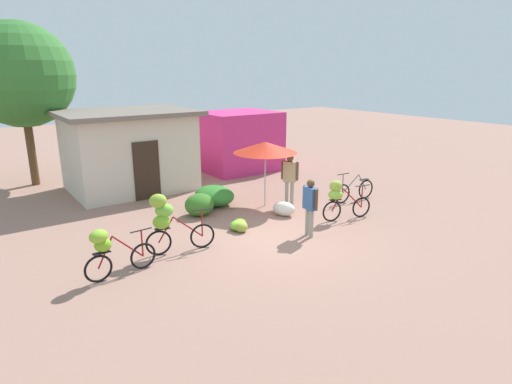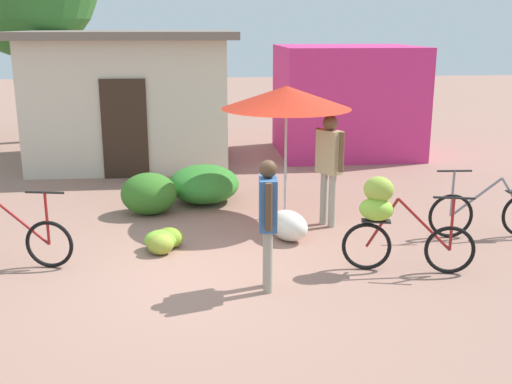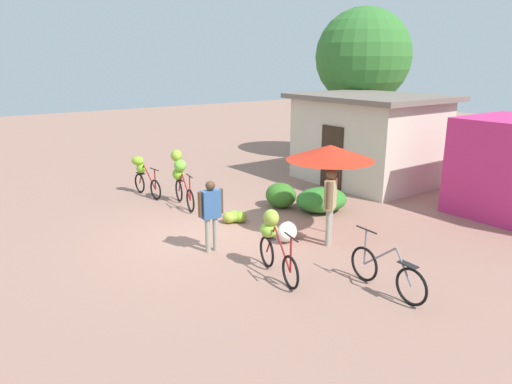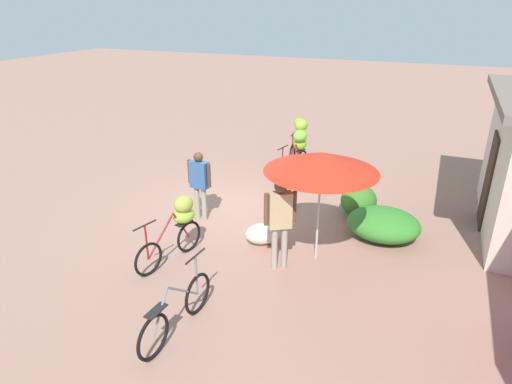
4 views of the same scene
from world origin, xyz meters
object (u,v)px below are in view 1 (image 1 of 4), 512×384
(produce_sack, at_px, (284,209))
(person_vendor, at_px, (310,202))
(bicycle_leftmost, at_px, (109,248))
(banana_pile_on_ground, at_px, (239,225))
(bicycle_near_pile, at_px, (166,218))
(bicycle_by_shop, at_px, (354,190))
(building_low, at_px, (129,150))
(bicycle_center_loaded, at_px, (340,197))
(tree_behind_building, at_px, (20,75))
(person_bystander, at_px, (290,175))
(market_umbrella, at_px, (265,147))
(shop_pink, at_px, (238,141))

(produce_sack, height_order, person_vendor, person_vendor)
(bicycle_leftmost, relative_size, banana_pile_on_ground, 2.54)
(bicycle_near_pile, height_order, bicycle_by_shop, bicycle_near_pile)
(bicycle_by_shop, xyz_separation_m, person_vendor, (-3.41, -1.53, 0.59))
(building_low, bearing_deg, produce_sack, -64.74)
(bicycle_center_loaded, bearing_deg, person_vendor, -164.53)
(building_low, distance_m, person_vendor, 7.76)
(tree_behind_building, distance_m, bicycle_near_pile, 9.70)
(produce_sack, bearing_deg, person_bystander, 40.61)
(person_bystander, bearing_deg, bicycle_center_loaded, -79.10)
(bicycle_by_shop, distance_m, banana_pile_on_ground, 4.70)
(bicycle_center_loaded, height_order, banana_pile_on_ground, bicycle_center_loaded)
(bicycle_leftmost, distance_m, produce_sack, 5.70)
(bicycle_near_pile, height_order, banana_pile_on_ground, bicycle_near_pile)
(market_umbrella, distance_m, person_bystander, 1.18)
(bicycle_near_pile, height_order, person_vendor, person_vendor)
(building_low, relative_size, produce_sack, 6.62)
(bicycle_by_shop, bearing_deg, bicycle_leftmost, -173.84)
(bicycle_leftmost, bearing_deg, bicycle_by_shop, 6.16)
(building_low, xyz_separation_m, banana_pile_on_ground, (0.93, -5.98, -1.33))
(bicycle_center_loaded, height_order, person_vendor, person_vendor)
(produce_sack, bearing_deg, bicycle_by_shop, -3.14)
(building_low, bearing_deg, banana_pile_on_ground, -81.19)
(tree_behind_building, bearing_deg, banana_pile_on_ground, -66.59)
(market_umbrella, bearing_deg, bicycle_near_pile, -157.53)
(building_low, distance_m, bicycle_center_loaded, 7.98)
(building_low, relative_size, banana_pile_on_ground, 7.34)
(produce_sack, bearing_deg, market_umbrella, 83.92)
(building_low, bearing_deg, market_umbrella, -58.41)
(person_vendor, bearing_deg, banana_pile_on_ground, 131.53)
(produce_sack, bearing_deg, banana_pile_on_ground, -172.13)
(person_bystander, bearing_deg, tree_behind_building, 128.56)
(person_vendor, bearing_deg, produce_sack, 73.63)
(tree_behind_building, xyz_separation_m, person_vendor, (5.05, -10.15, -3.15))
(market_umbrella, relative_size, person_bystander, 1.22)
(tree_behind_building, bearing_deg, produce_sack, -56.75)
(shop_pink, bearing_deg, bicycle_leftmost, -137.53)
(shop_pink, relative_size, bicycle_near_pile, 1.88)
(building_low, bearing_deg, bicycle_center_loaded, -61.64)
(building_low, relative_size, bicycle_leftmost, 2.89)
(tree_behind_building, distance_m, person_vendor, 11.77)
(bicycle_by_shop, bearing_deg, banana_pile_on_ground, -178.95)
(produce_sack, bearing_deg, bicycle_leftmost, -169.07)
(market_umbrella, bearing_deg, tree_behind_building, 127.75)
(bicycle_center_loaded, bearing_deg, bicycle_leftmost, 178.43)
(bicycle_leftmost, height_order, produce_sack, bicycle_leftmost)
(bicycle_by_shop, bearing_deg, tree_behind_building, 134.48)
(shop_pink, height_order, person_bystander, shop_pink)
(market_umbrella, xyz_separation_m, bicycle_center_loaded, (0.95, -2.40, -1.22))
(market_umbrella, relative_size, produce_sack, 3.02)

